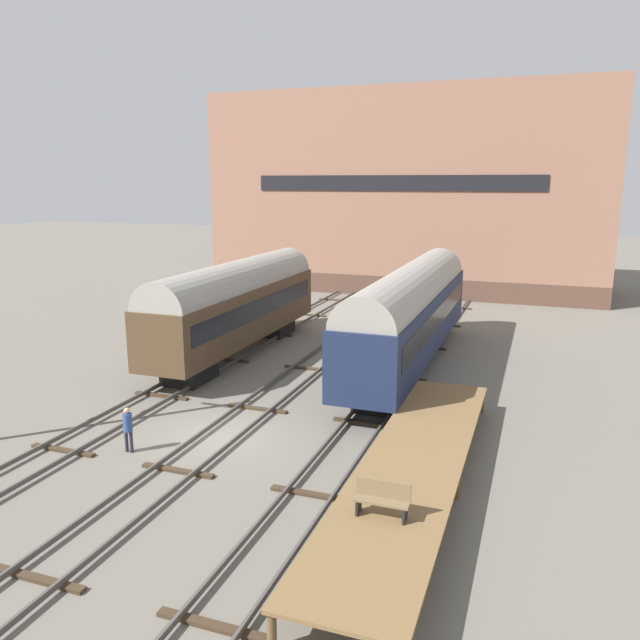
# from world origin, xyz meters

# --- Properties ---
(ground_plane) EXTENTS (200.00, 200.00, 0.00)m
(ground_plane) POSITION_xyz_m (0.00, 0.00, 0.00)
(ground_plane) COLOR #6B665B
(track_left) EXTENTS (2.60, 60.00, 0.26)m
(track_left) POSITION_xyz_m (-4.64, 0.00, 0.14)
(track_left) COLOR #4C4742
(track_left) RESTS_ON ground
(track_middle) EXTENTS (2.60, 60.00, 0.26)m
(track_middle) POSITION_xyz_m (0.00, 0.00, 0.14)
(track_middle) COLOR #4C4742
(track_middle) RESTS_ON ground
(track_right) EXTENTS (2.60, 60.00, 0.26)m
(track_right) POSITION_xyz_m (4.64, 0.00, 0.14)
(track_right) COLOR #4C4742
(track_right) RESTS_ON ground
(train_car_brown) EXTENTS (2.88, 15.14, 5.10)m
(train_car_brown) POSITION_xyz_m (-4.64, 10.30, 2.90)
(train_car_brown) COLOR black
(train_car_brown) RESTS_ON ground
(train_car_navy) EXTENTS (2.87, 18.09, 5.19)m
(train_car_navy) POSITION_xyz_m (4.64, 10.97, 2.98)
(train_car_navy) COLOR black
(train_car_navy) RESTS_ON ground
(station_platform) EXTENTS (2.94, 15.37, 1.00)m
(station_platform) POSITION_xyz_m (7.42, -1.65, 0.93)
(station_platform) COLOR brown
(station_platform) RESTS_ON ground
(bench) EXTENTS (1.40, 0.40, 0.91)m
(bench) POSITION_xyz_m (7.31, -5.09, 1.49)
(bench) COLOR brown
(bench) RESTS_ON station_platform
(person_worker) EXTENTS (0.32, 0.32, 1.63)m
(person_worker) POSITION_xyz_m (-2.43, -2.24, 0.97)
(person_worker) COLOR #282833
(person_worker) RESTS_ON ground
(warehouse_building) EXTENTS (32.76, 11.75, 16.53)m
(warehouse_building) POSITION_xyz_m (-0.83, 35.96, 8.27)
(warehouse_building) COLOR brown
(warehouse_building) RESTS_ON ground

